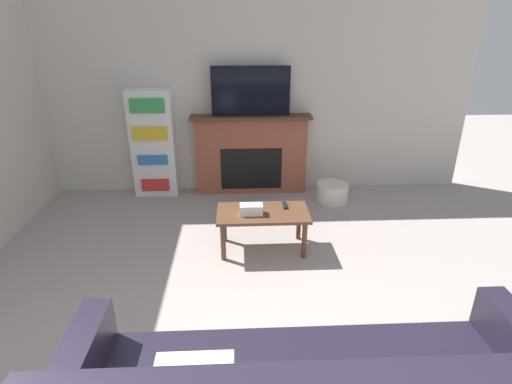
{
  "coord_description": "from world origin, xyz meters",
  "views": [
    {
      "loc": [
        -0.07,
        -0.72,
        2.14
      ],
      "look_at": [
        0.1,
        2.71,
        0.68
      ],
      "focal_mm": 28.0,
      "sensor_mm": 36.0,
      "label": 1
    }
  ],
  "objects_px": {
    "fireplace": "(251,154)",
    "tv": "(251,91)",
    "storage_basket": "(332,193)",
    "coffee_table": "(263,217)",
    "bookshelf": "(153,144)"
  },
  "relations": [
    {
      "from": "coffee_table",
      "to": "bookshelf",
      "type": "relative_size",
      "value": 0.66
    },
    {
      "from": "tv",
      "to": "coffee_table",
      "type": "distance_m",
      "value": 1.82
    },
    {
      "from": "fireplace",
      "to": "coffee_table",
      "type": "xyz_separation_m",
      "value": [
        0.06,
        -1.54,
        -0.17
      ]
    },
    {
      "from": "storage_basket",
      "to": "tv",
      "type": "bearing_deg",
      "value": 159.6
    },
    {
      "from": "tv",
      "to": "coffee_table",
      "type": "xyz_separation_m",
      "value": [
        0.06,
        -1.52,
        -1.0
      ]
    },
    {
      "from": "fireplace",
      "to": "tv",
      "type": "xyz_separation_m",
      "value": [
        0.0,
        -0.02,
        0.83
      ]
    },
    {
      "from": "coffee_table",
      "to": "bookshelf",
      "type": "xyz_separation_m",
      "value": [
        -1.33,
        1.52,
        0.34
      ]
    },
    {
      "from": "fireplace",
      "to": "coffee_table",
      "type": "bearing_deg",
      "value": -87.74
    },
    {
      "from": "bookshelf",
      "to": "tv",
      "type": "bearing_deg",
      "value": 0.12
    },
    {
      "from": "coffee_table",
      "to": "bookshelf",
      "type": "distance_m",
      "value": 2.05
    },
    {
      "from": "tv",
      "to": "coffee_table",
      "type": "height_order",
      "value": "tv"
    },
    {
      "from": "bookshelf",
      "to": "storage_basket",
      "type": "distance_m",
      "value": 2.4
    },
    {
      "from": "tv",
      "to": "bookshelf",
      "type": "relative_size",
      "value": 0.71
    },
    {
      "from": "bookshelf",
      "to": "storage_basket",
      "type": "bearing_deg",
      "value": -9.41
    },
    {
      "from": "storage_basket",
      "to": "coffee_table",
      "type": "bearing_deg",
      "value": -130.52
    }
  ]
}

